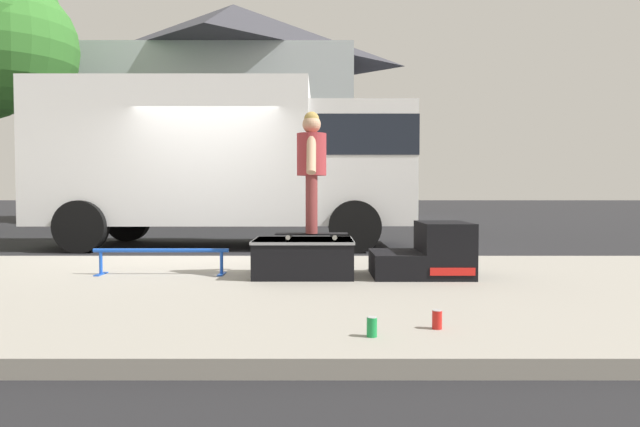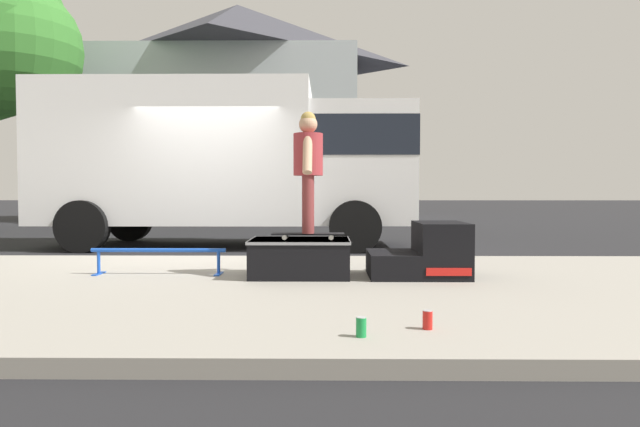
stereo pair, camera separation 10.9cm
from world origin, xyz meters
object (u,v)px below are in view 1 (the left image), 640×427
at_px(skate_box, 302,256).
at_px(skateboard, 310,234).
at_px(skater_kid, 310,162).
at_px(soda_can_b, 370,327).
at_px(grind_rail, 159,255).
at_px(box_truck, 228,158).
at_px(soda_can, 435,319).
at_px(kicker_ramp, 427,254).

distance_m(skate_box, skateboard, 0.26).
xyz_separation_m(skater_kid, soda_can_b, (0.42, -2.55, -1.18)).
distance_m(grind_rail, box_truck, 4.75).
xyz_separation_m(soda_can_b, box_truck, (-2.05, 7.23, 1.52)).
xyz_separation_m(grind_rail, skateboard, (1.67, -0.13, 0.24)).
xyz_separation_m(soda_can, soda_can_b, (-0.45, -0.20, 0.00)).
relative_size(kicker_ramp, grind_rail, 0.70).
bearing_deg(skater_kid, soda_can, -69.63).
bearing_deg(kicker_ramp, skater_kid, -179.05).
bearing_deg(skate_box, skater_kid, -13.54).
bearing_deg(skateboard, soda_can, -69.63).
bearing_deg(box_truck, grind_rail, -90.42).
bearing_deg(soda_can, soda_can_b, -155.76).
distance_m(soda_can_b, box_truck, 7.67).
xyz_separation_m(kicker_ramp, skateboard, (-1.28, -0.02, 0.22)).
relative_size(skater_kid, soda_can, 10.38).
bearing_deg(soda_can_b, skate_box, 101.15).
bearing_deg(soda_can_b, grind_rail, 127.91).
distance_m(skateboard, box_truck, 5.09).
bearing_deg(soda_can, skater_kid, 110.37).
bearing_deg(soda_can, grind_rail, 135.73).
relative_size(skate_box, soda_can_b, 8.54).
height_order(grind_rail, soda_can_b, grind_rail).
bearing_deg(skater_kid, kicker_ramp, 0.95).
bearing_deg(soda_can, box_truck, 109.64).
bearing_deg(kicker_ramp, grind_rail, 177.85).
height_order(skate_box, kicker_ramp, kicker_ramp).
height_order(skate_box, box_truck, box_truck).
height_order(skater_kid, box_truck, box_truck).
bearing_deg(kicker_ramp, box_truck, 122.00).
bearing_deg(skateboard, kicker_ramp, 0.95).
xyz_separation_m(skate_box, soda_can_b, (0.51, -2.57, -0.15)).
xyz_separation_m(grind_rail, soda_can, (2.54, -2.48, -0.16)).
height_order(soda_can, box_truck, box_truck).
bearing_deg(soda_can, skateboard, 110.37).
distance_m(skateboard, skater_kid, 0.78).
height_order(skater_kid, soda_can, skater_kid).
xyz_separation_m(skate_box, skateboard, (0.09, -0.02, 0.24)).
bearing_deg(grind_rail, box_truck, 89.58).
height_order(grind_rail, box_truck, box_truck).
bearing_deg(skateboard, skater_kid, -53.13).
bearing_deg(box_truck, skateboard, -70.73).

